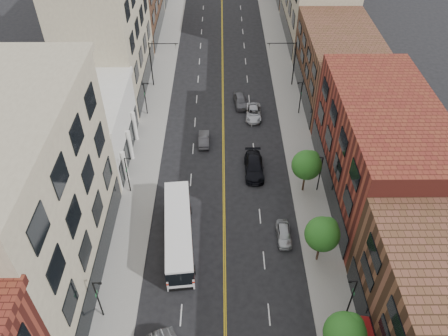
{
  "coord_description": "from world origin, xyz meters",
  "views": [
    {
      "loc": [
        -0.25,
        -12.79,
        36.25
      ],
      "look_at": [
        0.01,
        22.48,
        5.0
      ],
      "focal_mm": 35.0,
      "sensor_mm": 36.0,
      "label": 1
    }
  ],
  "objects_px": {
    "car_parked_far": "(284,234)",
    "car_lane_c": "(240,101)",
    "car_lane_behind": "(204,139)",
    "car_lane_b": "(253,113)",
    "city_bus": "(179,231)",
    "car_lane_a": "(254,167)"
  },
  "relations": [
    {
      "from": "car_parked_far",
      "to": "car_lane_c",
      "type": "bearing_deg",
      "value": 97.82
    },
    {
      "from": "car_parked_far",
      "to": "car_lane_behind",
      "type": "height_order",
      "value": "car_lane_behind"
    },
    {
      "from": "car_lane_behind",
      "to": "car_lane_b",
      "type": "relative_size",
      "value": 0.82
    },
    {
      "from": "city_bus",
      "to": "car_parked_far",
      "type": "distance_m",
      "value": 11.05
    },
    {
      "from": "city_bus",
      "to": "car_lane_c",
      "type": "bearing_deg",
      "value": 68.72
    },
    {
      "from": "car_parked_far",
      "to": "car_lane_a",
      "type": "bearing_deg",
      "value": 103.21
    },
    {
      "from": "car_lane_behind",
      "to": "car_lane_a",
      "type": "bearing_deg",
      "value": 135.99
    },
    {
      "from": "car_lane_b",
      "to": "car_lane_behind",
      "type": "bearing_deg",
      "value": -136.65
    },
    {
      "from": "city_bus",
      "to": "car_lane_behind",
      "type": "height_order",
      "value": "city_bus"
    },
    {
      "from": "car_lane_b",
      "to": "car_lane_a",
      "type": "bearing_deg",
      "value": -90.65
    },
    {
      "from": "city_bus",
      "to": "car_lane_b",
      "type": "relative_size",
      "value": 2.54
    },
    {
      "from": "car_parked_far",
      "to": "car_lane_b",
      "type": "xyz_separation_m",
      "value": [
        -1.9,
        22.41,
        0.02
      ]
    },
    {
      "from": "car_lane_c",
      "to": "car_lane_behind",
      "type": "bearing_deg",
      "value": -126.3
    },
    {
      "from": "car_parked_far",
      "to": "car_lane_a",
      "type": "distance_m",
      "value": 10.83
    },
    {
      "from": "car_lane_b",
      "to": "car_lane_c",
      "type": "xyz_separation_m",
      "value": [
        -1.76,
        3.09,
        0.09
      ]
    },
    {
      "from": "car_lane_b",
      "to": "car_lane_c",
      "type": "height_order",
      "value": "car_lane_c"
    },
    {
      "from": "car_lane_behind",
      "to": "car_lane_b",
      "type": "bearing_deg",
      "value": -140.32
    },
    {
      "from": "car_parked_far",
      "to": "city_bus",
      "type": "bearing_deg",
      "value": -177.78
    },
    {
      "from": "car_lane_behind",
      "to": "car_lane_b",
      "type": "xyz_separation_m",
      "value": [
        6.96,
        6.03,
        0.02
      ]
    },
    {
      "from": "car_parked_far",
      "to": "car_lane_c",
      "type": "distance_m",
      "value": 25.77
    },
    {
      "from": "city_bus",
      "to": "car_lane_behind",
      "type": "bearing_deg",
      "value": 77.29
    },
    {
      "from": "car_lane_c",
      "to": "car_lane_a",
      "type": "bearing_deg",
      "value": -92.35
    }
  ]
}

